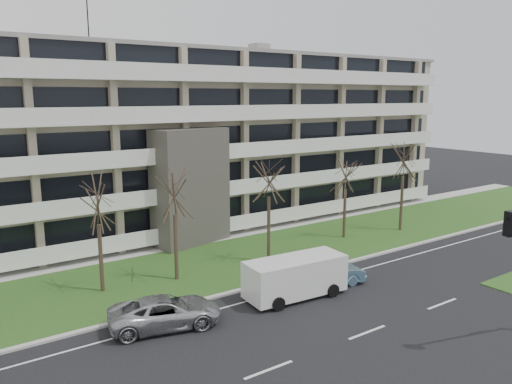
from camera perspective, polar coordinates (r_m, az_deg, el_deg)
ground at (r=26.01m, az=12.60°, el=-15.38°), size 160.00×160.00×0.00m
grass_verge at (r=35.35m, az=-3.17°, el=-7.88°), size 90.00×10.00×0.06m
curb at (r=31.43m, az=1.69°, el=-10.26°), size 90.00×0.35×0.12m
sidewalk at (r=39.92m, az=-7.34°, el=-5.73°), size 90.00×2.00×0.08m
lane_edge_line at (r=30.35m, az=3.40°, el=-11.18°), size 90.00×0.12×0.01m
apartment_building at (r=44.60m, az=-11.65°, el=5.81°), size 60.50×15.10×18.75m
silver_pickup at (r=26.06m, az=-10.33°, el=-13.35°), size 6.05×3.89×1.55m
blue_sedan at (r=31.11m, az=8.15°, el=-9.19°), size 4.96×2.59×1.55m
white_van at (r=29.08m, az=4.65°, el=-9.29°), size 6.12×2.81×2.31m
tree_2 at (r=29.93m, az=-17.70°, el=-0.62°), size 3.66×3.66×7.32m
tree_3 at (r=30.79m, az=-9.35°, el=0.39°), size 3.77×3.77×7.54m
tree_4 at (r=33.77m, az=1.49°, el=2.43°), size 4.13×4.13×8.27m
tree_5 at (r=40.47m, az=10.25°, el=2.44°), size 3.58×3.58×7.16m
tree_6 at (r=43.68m, az=16.58°, el=4.13°), size 4.24×4.24×8.48m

